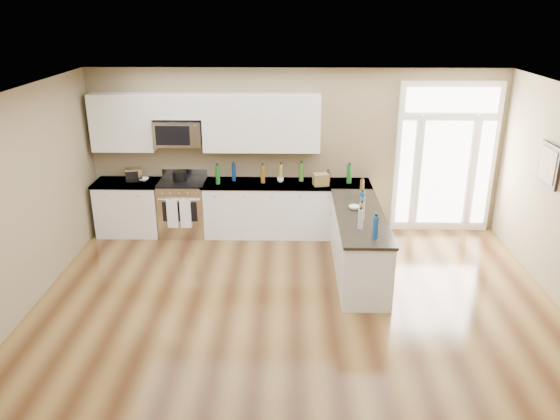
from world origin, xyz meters
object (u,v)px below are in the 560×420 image
object	(u,v)px
peninsula_cabinet	(359,246)
kitchen_range	(184,207)
toaster_oven	(134,175)
stockpot	(179,176)

from	to	relation	value
peninsula_cabinet	kitchen_range	size ratio (longest dim) A/B	2.15
peninsula_cabinet	toaster_oven	xyz separation A→B (m)	(-3.67, 1.49, 0.62)
peninsula_cabinet	kitchen_range	distance (m)	3.20
kitchen_range	stockpot	distance (m)	0.56
stockpot	peninsula_cabinet	bearing A→B (deg)	-27.09
peninsula_cabinet	toaster_oven	world-z (taller)	toaster_oven
kitchen_range	toaster_oven	size ratio (longest dim) A/B	4.06
peninsula_cabinet	stockpot	world-z (taller)	stockpot
peninsula_cabinet	stockpot	distance (m)	3.31
peninsula_cabinet	toaster_oven	size ratio (longest dim) A/B	8.73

